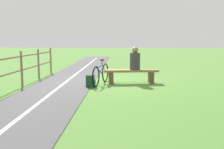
% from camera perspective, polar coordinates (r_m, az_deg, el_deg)
% --- Properties ---
extents(ground_plane, '(80.00, 80.00, 0.00)m').
position_cam_1_polar(ground_plane, '(9.92, -1.84, -1.46)').
color(ground_plane, '#548438').
extents(paved_path, '(2.93, 36.04, 0.02)m').
position_cam_1_polar(paved_path, '(6.36, -17.06, -7.01)').
color(paved_path, '#4C494C').
rests_on(paved_path, ground_plane).
extents(path_centre_line, '(0.84, 31.99, 0.00)m').
position_cam_1_polar(path_centre_line, '(6.35, -17.06, -6.92)').
color(path_centre_line, silver).
rests_on(path_centre_line, paved_path).
extents(bench, '(2.01, 0.66, 0.50)m').
position_cam_1_polar(bench, '(9.40, 4.27, 0.18)').
color(bench, '#937047').
rests_on(bench, ground_plane).
extents(person_seated, '(0.41, 0.41, 0.83)m').
position_cam_1_polar(person_seated, '(9.37, 5.14, 3.29)').
color(person_seated, '#38383D').
rests_on(person_seated, bench).
extents(bicycle, '(0.42, 1.75, 0.89)m').
position_cam_1_polar(bicycle, '(9.17, -2.50, 0.13)').
color(bicycle, black).
rests_on(bicycle, ground_plane).
extents(backpack, '(0.31, 0.30, 0.41)m').
position_cam_1_polar(backpack, '(8.69, -4.81, -1.46)').
color(backpack, '#1E4C2D').
rests_on(backpack, ground_plane).
extents(fence_roadside, '(0.09, 8.82, 1.20)m').
position_cam_1_polar(fence_roadside, '(8.69, -21.70, 1.35)').
color(fence_roadside, '#847051').
rests_on(fence_roadside, ground_plane).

